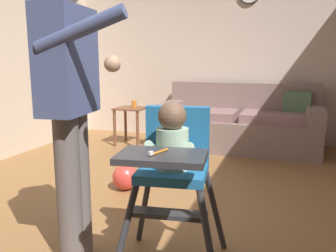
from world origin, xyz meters
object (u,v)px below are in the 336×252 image
object	(u,v)px
couch	(240,124)
high_chair	(173,156)
sippy_cup	(134,104)
toy_ball	(125,177)
side_table	(131,118)
adult_standing	(71,104)

from	to	relation	value
couch	high_chair	size ratio (longest dim) A/B	2.12
couch	sippy_cup	bearing A→B (deg)	-78.49
couch	toy_ball	world-z (taller)	couch
couch	side_table	size ratio (longest dim) A/B	3.92
side_table	adult_standing	bearing A→B (deg)	-71.71
couch	adult_standing	xyz separation A→B (m)	(-0.56, -3.02, 0.59)
toy_ball	sippy_cup	size ratio (longest dim) A/B	2.35
couch	sippy_cup	distance (m)	1.46
couch	adult_standing	size ratio (longest dim) A/B	1.25
toy_ball	side_table	bearing A→B (deg)	112.91
couch	high_chair	bearing A→B (deg)	0.35
couch	adult_standing	bearing A→B (deg)	-10.50
high_chair	toy_ball	distance (m)	1.42
couch	side_table	world-z (taller)	couch
toy_ball	side_table	distance (m)	1.78
high_chair	adult_standing	world-z (taller)	adult_standing
couch	high_chair	world-z (taller)	high_chair
couch	toy_ball	distance (m)	2.07
adult_standing	side_table	size ratio (longest dim) A/B	3.14
sippy_cup	adult_standing	bearing A→B (deg)	-72.65
sippy_cup	high_chair	bearing A→B (deg)	-61.75
high_chair	toy_ball	bearing A→B (deg)	-150.58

